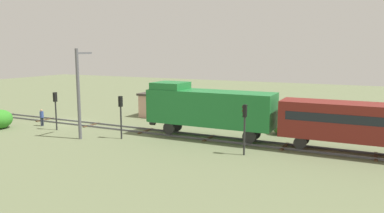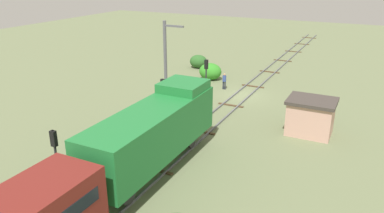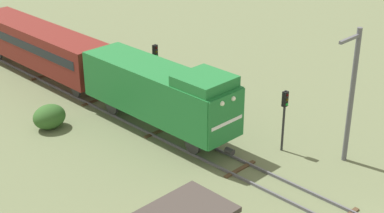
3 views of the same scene
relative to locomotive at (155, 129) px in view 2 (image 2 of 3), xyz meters
The scene contains 11 objects.
ground_plane 16.41m from the locomotive, 90.00° to the right, with size 117.34×117.34×0.00m, color #66704C.
railway_track 16.40m from the locomotive, 90.00° to the right, with size 2.40×78.23×0.16m.
locomotive is the anchor object (origin of this frame).
traffic_signal_near 14.78m from the locomotive, 77.50° to the right, with size 0.32×0.34×3.64m.
traffic_signal_mid 7.49m from the locomotive, 62.98° to the right, with size 0.32×0.34×3.72m.
traffic_signal_far 5.73m from the locomotive, 51.05° to the left, with size 0.32×0.34×3.73m.
worker_near_track 17.48m from the locomotive, 82.07° to the right, with size 0.38×0.38×1.70m.
catenary_mast 11.08m from the locomotive, 63.32° to the right, with size 1.94×0.28×7.74m.
relay_hut 12.48m from the locomotive, 127.20° to the right, with size 3.50×2.90×2.74m.
bush_mid 25.59m from the locomotive, 70.28° to the right, with size 2.25×1.84×1.64m, color #2C5D26.
bush_far 20.63m from the locomotive, 75.47° to the right, with size 2.56×2.10×1.86m, color #338926.
Camera 2 is at (-11.17, 33.59, 11.89)m, focal length 35.00 mm.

